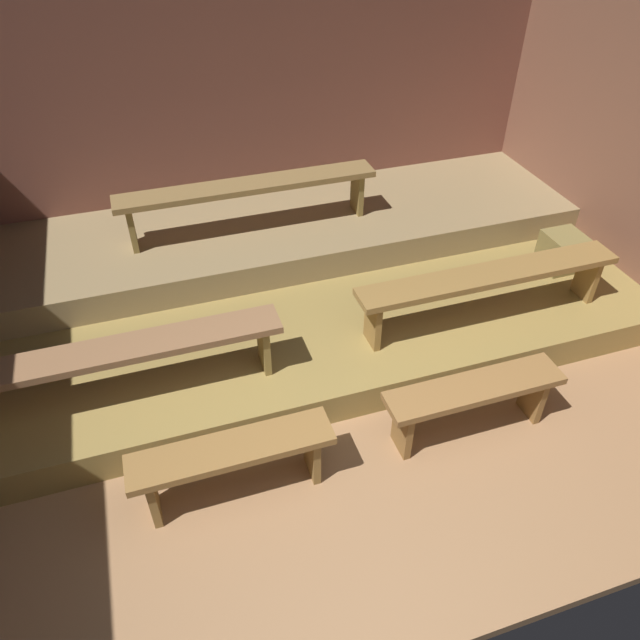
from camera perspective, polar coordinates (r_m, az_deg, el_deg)
ground at (r=5.00m, az=-1.10°, el=-3.59°), size 6.72×4.87×0.08m
wall_back at (r=6.07m, az=-7.39°, el=18.41°), size 6.72×0.06×2.47m
platform_lower at (r=5.36m, az=-3.13°, el=2.12°), size 5.92×2.81×0.26m
platform_middle at (r=5.77m, az=-5.11°, el=8.15°), size 5.92×1.42×0.26m
bench_floor_left at (r=3.84m, az=-8.31°, el=-12.76°), size 1.27×0.28×0.45m
bench_floor_right at (r=4.28m, az=14.36°, el=-6.97°), size 1.27×0.28×0.45m
bench_lower_left at (r=4.23m, az=-18.35°, el=-3.22°), size 2.17×0.28×0.45m
bench_lower_right at (r=4.87m, az=15.77°, el=3.65°), size 2.17×0.28×0.45m
bench_middle_center at (r=5.44m, az=-6.86°, el=12.12°), size 2.31×0.28×0.45m
wooden_crate_lower at (r=5.86m, az=22.02°, el=6.11°), size 0.33×0.33×0.33m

